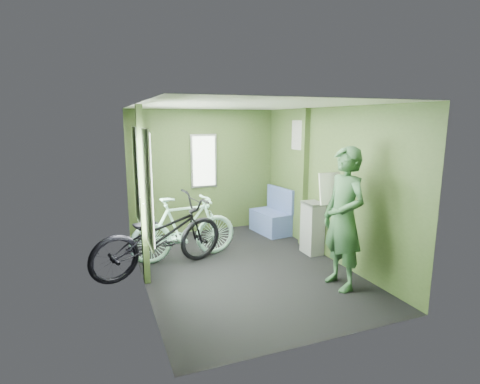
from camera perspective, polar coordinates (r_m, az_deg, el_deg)
The scene contains 6 objects.
room at distance 5.20m, azimuth -0.14°, elevation 3.49°, with size 4.00×4.02×2.31m.
bicycle_black at distance 5.53m, azimuth -11.81°, elevation -11.75°, with size 0.70×2.01×1.06m, color black.
bicycle_mint at distance 5.92m, azimuth -8.37°, elevation -10.08°, with size 0.47×1.66×1.00m, color #A4E4CA.
passenger at distance 4.85m, azimuth 15.50°, elevation -3.92°, with size 0.45×0.69×1.80m.
waste_box at distance 6.09m, azimuth 10.98°, elevation -5.38°, with size 0.25×0.35×0.84m, color slate.
bench_seat at distance 7.13m, azimuth 4.80°, elevation -4.18°, with size 0.55×0.87×0.86m.
Camera 1 is at (-1.89, -4.77, 2.12)m, focal length 28.00 mm.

